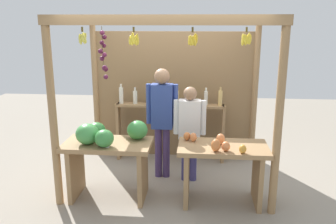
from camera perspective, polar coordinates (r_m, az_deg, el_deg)
name	(u,v)px	position (r m, az deg, el deg)	size (l,w,h in m)	color
ground_plane	(169,177)	(5.67, 0.17, -10.35)	(12.00, 12.00, 0.00)	gray
market_stall	(171,82)	(5.65, 0.50, 4.78)	(2.90, 2.00, 2.45)	#99754C
fruit_counter_left	(108,148)	(4.87, -9.66, -5.69)	(1.17, 0.71, 1.08)	#99754C
fruit_counter_right	(222,161)	(4.77, 8.61, -7.83)	(1.17, 0.64, 0.96)	#99754C
bottle_shelf_unit	(169,115)	(6.06, 0.22, -0.55)	(1.86, 0.22, 1.36)	#99754C
vendor_man	(162,113)	(5.34, -0.95, -0.17)	(0.48, 0.23, 1.70)	#433263
vendor_woman	(190,126)	(5.28, 3.49, -2.30)	(0.48, 0.20, 1.45)	#3F3C7C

